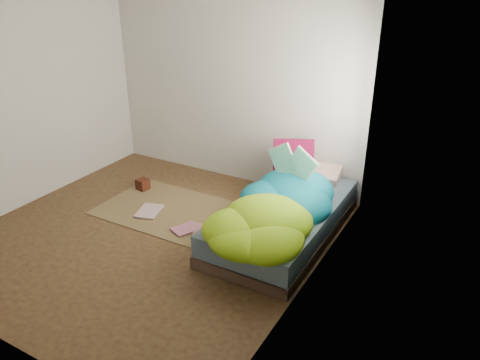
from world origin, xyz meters
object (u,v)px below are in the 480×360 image
Objects in this scene: bed at (283,220)px; pillow_magenta at (293,159)px; wooden_box at (143,184)px; open_book at (292,154)px; floor_book_b at (181,225)px; floor_book_a at (139,210)px.

pillow_magenta is (-0.21, 0.70, 0.40)m from bed.
open_book is at bearing 3.86° from wooden_box.
open_book is 1.72× the size of floor_book_b.
open_book is 1.41× the size of floor_book_a.
open_book reaches higher than floor_book_a.
pillow_magenta is at bearing 18.51° from wooden_box.
bed is 0.70m from open_book.
pillow_magenta is at bearing 106.77° from bed.
floor_book_b is (0.97, -0.52, -0.05)m from wooden_box.
wooden_box is at bearing 109.08° from floor_book_a.
floor_book_a is at bearing -54.49° from wooden_box.
bed reaches higher than floor_book_b.
open_book is at bearing -96.39° from pillow_magenta.
wooden_box is at bearing 177.02° from bed.
open_book reaches higher than bed.
bed is at bearing -2.98° from wooden_box.
open_book is at bearing 56.77° from floor_book_b.
pillow_magenta is 1.88m from floor_book_a.
wooden_box is at bearing 175.31° from floor_book_b.
wooden_box is at bearing -165.16° from open_book.
pillow_magenta is 1.49m from floor_book_b.
pillow_magenta is 1.34× the size of floor_book_a.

